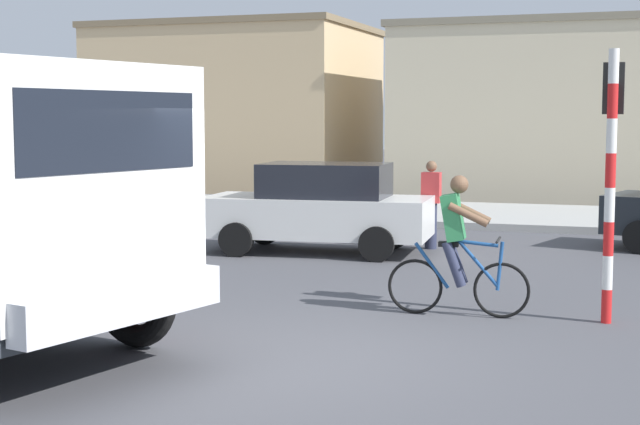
{
  "coord_description": "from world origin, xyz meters",
  "views": [
    {
      "loc": [
        3.41,
        -9.04,
        2.42
      ],
      "look_at": [
        -0.55,
        2.5,
        1.2
      ],
      "focal_mm": 53.84,
      "sensor_mm": 36.0,
      "label": 1
    }
  ],
  "objects_px": {
    "car_white_mid": "(3,203)",
    "pedestrian_near_kerb": "(431,203)",
    "cyclist": "(457,246)",
    "traffic_light_pole": "(612,147)",
    "car_red_near": "(319,207)"
  },
  "relations": [
    {
      "from": "car_white_mid",
      "to": "pedestrian_near_kerb",
      "type": "xyz_separation_m",
      "value": [
        7.69,
        2.22,
        0.03
      ]
    },
    {
      "from": "pedestrian_near_kerb",
      "to": "cyclist",
      "type": "bearing_deg",
      "value": -74.61
    },
    {
      "from": "cyclist",
      "to": "car_white_mid",
      "type": "relative_size",
      "value": 0.43
    },
    {
      "from": "traffic_light_pole",
      "to": "car_red_near",
      "type": "xyz_separation_m",
      "value": [
        -5.12,
        4.4,
        -1.25
      ]
    },
    {
      "from": "pedestrian_near_kerb",
      "to": "traffic_light_pole",
      "type": "bearing_deg",
      "value": -58.9
    },
    {
      "from": "cyclist",
      "to": "car_red_near",
      "type": "relative_size",
      "value": 0.42
    },
    {
      "from": "traffic_light_pole",
      "to": "car_white_mid",
      "type": "height_order",
      "value": "traffic_light_pole"
    },
    {
      "from": "cyclist",
      "to": "pedestrian_near_kerb",
      "type": "xyz_separation_m",
      "value": [
        -1.59,
        5.79,
        -0.02
      ]
    },
    {
      "from": "traffic_light_pole",
      "to": "car_white_mid",
      "type": "distance_m",
      "value": 11.58
    },
    {
      "from": "cyclist",
      "to": "car_white_mid",
      "type": "height_order",
      "value": "cyclist"
    },
    {
      "from": "cyclist",
      "to": "car_red_near",
      "type": "distance_m",
      "value": 5.75
    },
    {
      "from": "pedestrian_near_kerb",
      "to": "car_white_mid",
      "type": "bearing_deg",
      "value": -163.86
    },
    {
      "from": "car_white_mid",
      "to": "traffic_light_pole",
      "type": "bearing_deg",
      "value": -16.72
    },
    {
      "from": "cyclist",
      "to": "car_red_near",
      "type": "xyz_separation_m",
      "value": [
        -3.37,
        4.66,
        -0.05
      ]
    },
    {
      "from": "cyclist",
      "to": "traffic_light_pole",
      "type": "xyz_separation_m",
      "value": [
        1.75,
        0.25,
        1.2
      ]
    }
  ]
}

